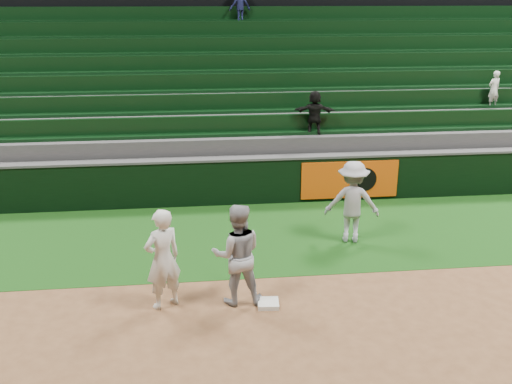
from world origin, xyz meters
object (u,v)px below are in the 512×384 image
first_baseman (163,259)px  baserunner (237,254)px  first_base (268,304)px  base_coach (352,202)px

first_baseman → baserunner: (1.29, 0.02, 0.01)m
first_base → base_coach: (2.20, 2.59, 0.89)m
first_base → first_baseman: first_baseman is taller
baserunner → base_coach: baserunner is taller
first_base → first_baseman: 2.03m
baserunner → base_coach: (2.72, 2.38, -0.00)m
first_baseman → baserunner: size_ratio=0.99×
baserunner → first_base: bearing=157.8°
first_baseman → baserunner: bearing=150.2°
first_base → base_coach: size_ratio=0.20×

